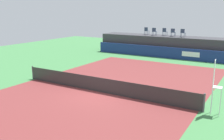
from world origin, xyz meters
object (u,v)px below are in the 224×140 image
at_px(spectator_chair_far_left, 147,31).
at_px(net_post_far, 204,103).
at_px(spectator_chair_far_right, 183,33).
at_px(net_post_near, 33,73).
at_px(spectator_chair_center, 165,31).
at_px(umpire_chair, 215,84).
at_px(tennis_ball, 133,85).
at_px(spectator_chair_right, 173,32).
at_px(spectator_chair_left, 154,31).

distance_m(spectator_chair_far_left, net_post_far, 18.42).
distance_m(spectator_chair_far_right, net_post_near, 16.66).
distance_m(spectator_chair_center, umpire_chair, 17.39).
xyz_separation_m(net_post_far, tennis_ball, (-5.21, 2.42, -0.46)).
height_order(spectator_chair_right, spectator_chair_far_right, same).
bearing_deg(umpire_chair, net_post_near, 179.95).
bearing_deg(umpire_chair, spectator_chair_far_left, 124.04).
distance_m(spectator_chair_right, net_post_far, 16.54).
height_order(spectator_chair_left, spectator_chair_right, same).
distance_m(spectator_chair_right, tennis_ball, 12.94).
distance_m(spectator_chair_far_left, spectator_chair_center, 2.26).
relative_size(spectator_chair_far_left, tennis_ball, 13.06).
relative_size(spectator_chair_far_right, net_post_near, 0.89).
height_order(net_post_near, net_post_far, same).
relative_size(spectator_chair_center, net_post_near, 0.89).
bearing_deg(spectator_chair_far_left, net_post_far, -57.11).
height_order(spectator_chair_right, net_post_near, spectator_chair_right).
bearing_deg(spectator_chair_far_right, net_post_far, -69.82).
distance_m(umpire_chair, net_post_far, 1.18).
distance_m(spectator_chair_left, spectator_chair_right, 2.21).
xyz_separation_m(spectator_chair_far_left, spectator_chair_far_right, (4.42, -0.35, 0.00)).
distance_m(umpire_chair, net_post_near, 12.90).
bearing_deg(spectator_chair_center, spectator_chair_far_right, -8.14).
bearing_deg(spectator_chair_center, spectator_chair_far_left, 178.94).
height_order(spectator_chair_far_left, spectator_chair_center, same).
xyz_separation_m(spectator_chair_left, spectator_chair_right, (2.21, -0.01, 0.00)).
xyz_separation_m(spectator_chair_center, net_post_near, (-4.72, -15.32, -2.19)).
bearing_deg(spectator_chair_left, spectator_chair_center, 14.87).
bearing_deg(spectator_chair_far_right, spectator_chair_center, 171.86).
distance_m(spectator_chair_left, net_post_far, 17.55).
bearing_deg(net_post_far, spectator_chair_far_left, 122.89).
relative_size(spectator_chair_far_left, net_post_far, 0.89).
xyz_separation_m(spectator_chair_right, umpire_chair, (7.05, -15.02, -1.11)).
bearing_deg(net_post_near, umpire_chair, -0.05).
xyz_separation_m(spectator_chair_far_left, spectator_chair_right, (3.33, -0.35, 0.00)).
relative_size(spectator_chair_center, umpire_chair, 0.32).
bearing_deg(net_post_far, tennis_ball, 155.05).
height_order(spectator_chair_right, net_post_far, spectator_chair_right).
xyz_separation_m(spectator_chair_far_left, net_post_near, (-2.47, -15.36, -2.19)).
height_order(spectator_chair_far_left, umpire_chair, spectator_chair_far_left).
bearing_deg(net_post_far, spectator_chair_center, 116.62).
bearing_deg(spectator_chair_right, spectator_chair_left, 179.81).
distance_m(spectator_chair_left, umpire_chair, 17.69).
bearing_deg(tennis_ball, spectator_chair_center, 100.83).
relative_size(net_post_near, net_post_far, 1.00).
bearing_deg(spectator_chair_far_right, umpire_chair, -68.33).
height_order(spectator_chair_right, umpire_chair, spectator_chair_right).
bearing_deg(spectator_chair_left, spectator_chair_right, -0.19).
height_order(spectator_chair_far_left, spectator_chair_left, same).
bearing_deg(net_post_near, spectator_chair_right, 68.88).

